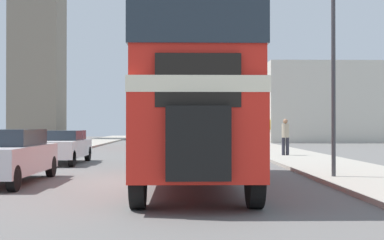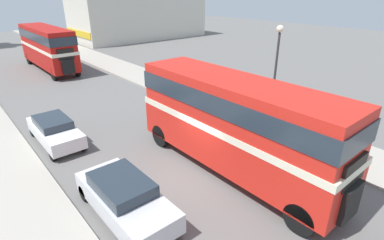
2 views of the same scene
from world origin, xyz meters
name	(u,v)px [view 1 (image 1 of 2)]	position (x,y,z in m)	size (l,w,h in m)	color
ground_plane	(140,182)	(0.00, 0.00, 0.00)	(120.00, 120.00, 0.00)	slate
sidewalk_right	(377,179)	(6.75, 0.00, 0.06)	(3.50, 120.00, 0.12)	#A8A093
double_decker_bus	(192,90)	(1.45, -0.84, 2.54)	(2.53, 10.26, 4.24)	red
bus_distant	(180,113)	(1.12, 23.69, 2.50)	(2.40, 10.61, 4.18)	#B2140F
car_parked_near	(5,155)	(-3.67, -0.37, 0.77)	(1.83, 4.59, 1.48)	silver
car_parked_mid	(63,146)	(-3.74, 7.06, 0.72)	(1.69, 4.37, 1.37)	white
pedestrian_walking	(285,135)	(6.28, 10.95, 1.13)	(0.36, 0.36, 1.78)	#282833
street_lamp	(333,43)	(5.55, 0.17, 3.96)	(0.36, 0.36, 5.86)	#38383D
shop_building_block	(369,104)	(19.52, 36.55, 3.69)	(20.89, 9.25, 7.39)	beige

